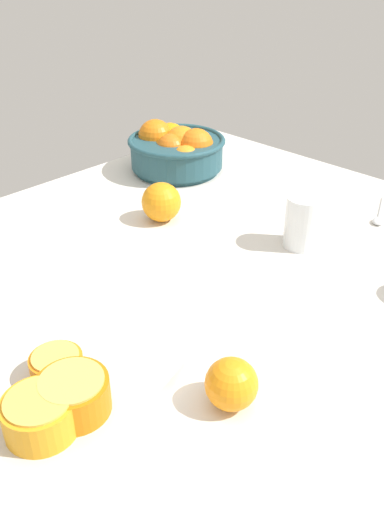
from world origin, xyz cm
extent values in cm
cube|color=silver|center=(0.00, 0.00, -1.50)|extent=(126.14, 106.91, 3.00)
cylinder|color=#234C56|center=(33.73, 37.09, 0.60)|extent=(20.18, 20.18, 1.20)
cylinder|color=#234C56|center=(33.73, 37.09, 4.35)|extent=(21.94, 21.94, 6.30)
torus|color=#234C56|center=(33.73, 37.09, 7.50)|extent=(23.14, 23.14, 1.20)
sphere|color=orange|center=(35.07, 36.76, 6.33)|extent=(8.55, 8.55, 8.55)
sphere|color=orange|center=(36.13, 41.85, 5.80)|extent=(8.45, 8.45, 8.45)
sphere|color=orange|center=(32.49, 43.11, 7.28)|extent=(8.32, 8.32, 8.32)
sphere|color=orange|center=(31.77, 37.56, 5.73)|extent=(6.99, 6.99, 6.99)
sphere|color=orange|center=(31.58, 36.84, 6.07)|extent=(7.06, 7.06, 7.06)
sphere|color=orange|center=(31.04, 31.40, 4.83)|extent=(6.85, 6.85, 6.85)
sphere|color=orange|center=(35.90, 32.76, 6.64)|extent=(8.21, 8.21, 8.21)
cylinder|color=white|center=(24.15, -5.31, 4.87)|extent=(6.66, 6.66, 9.73)
cylinder|color=yellow|center=(24.15, -5.31, 3.30)|extent=(5.86, 5.86, 6.61)
cube|color=beige|center=(-29.00, -5.46, 1.08)|extent=(35.84, 29.97, 2.17)
cylinder|color=orange|center=(-27.74, -4.46, 3.78)|extent=(6.58, 6.58, 3.22)
cylinder|color=#FCC154|center=(-27.74, -4.46, 5.54)|extent=(5.79, 5.79, 0.30)
cylinder|color=orange|center=(-29.35, -10.34, 4.34)|extent=(8.50, 8.50, 4.35)
cylinder|color=#F9C059|center=(-29.35, -10.34, 6.66)|extent=(7.48, 7.48, 0.30)
cylinder|color=orange|center=(-33.60, -10.16, 4.32)|extent=(8.33, 8.33, 4.30)
cylinder|color=#F7BC4F|center=(-33.60, -10.16, 6.62)|extent=(7.33, 7.33, 0.30)
sphere|color=orange|center=(13.24, 20.56, 3.93)|extent=(7.87, 7.87, 7.87)
sphere|color=orange|center=(-14.49, -21.46, 3.27)|extent=(6.55, 6.55, 6.55)
ellipsoid|color=silver|center=(42.12, -11.41, 0.50)|extent=(3.81, 3.30, 1.00)
cylinder|color=silver|center=(48.63, -8.71, 0.35)|extent=(10.33, 4.83, 0.70)
camera|label=1|loc=(-51.68, -50.99, 49.93)|focal=37.76mm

